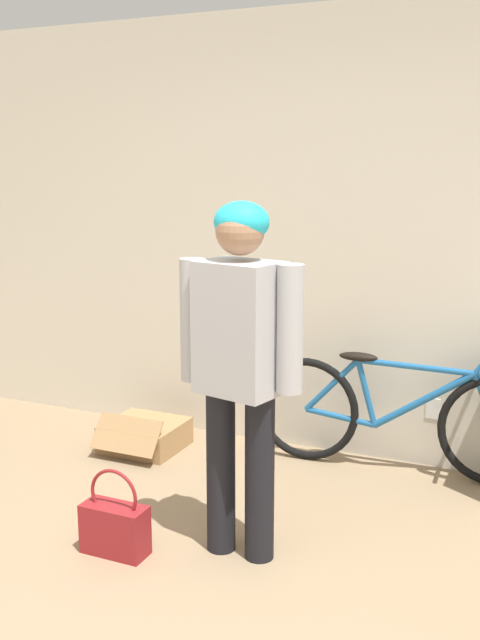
% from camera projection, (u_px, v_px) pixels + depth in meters
% --- Properties ---
extents(wall_back, '(8.00, 0.07, 2.60)m').
position_uv_depth(wall_back, '(346.00, 238.00, 4.33)').
color(wall_back, beige).
rests_on(wall_back, ground_plane).
extents(person, '(0.56, 0.32, 1.57)m').
position_uv_depth(person, '(240.00, 348.00, 3.19)').
color(person, black).
rests_on(person, ground_plane).
extents(bicycle, '(1.68, 0.46, 0.69)m').
position_uv_depth(bicycle, '(397.00, 416.00, 4.20)').
color(bicycle, black).
rests_on(bicycle, ground_plane).
extents(handbag, '(0.30, 0.14, 0.40)m').
position_uv_depth(handbag, '(115.00, 526.00, 3.35)').
color(handbag, maroon).
rests_on(handbag, ground_plane).
extents(cardboard_box, '(0.45, 0.49, 0.25)m').
position_uv_depth(cardboard_box, '(145.00, 435.00, 4.61)').
color(cardboard_box, '#A87F51').
rests_on(cardboard_box, ground_plane).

